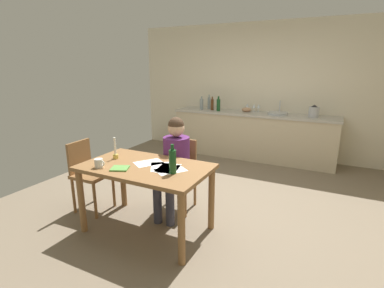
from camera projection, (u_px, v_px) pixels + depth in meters
ground_plane at (206, 203)px, 3.91m from camera, size 5.20×5.20×0.04m
wall_back at (259, 90)px, 5.80m from camera, size 5.20×0.12×2.60m
kitchen_counter at (252, 135)px, 5.71m from camera, size 3.13×0.64×0.90m
dining_table at (146, 175)px, 3.09m from camera, size 1.36×0.81×0.76m
chair_at_table at (179, 171)px, 3.66m from camera, size 0.44×0.44×0.88m
person_seated at (174, 160)px, 3.48m from camera, size 0.36×0.61×1.19m
chair_side_empty at (88, 172)px, 3.60m from camera, size 0.42×0.42×0.88m
coffee_mug at (99, 163)px, 2.99m from camera, size 0.12×0.09×0.09m
candlestick at (115, 153)px, 3.27m from camera, size 0.06×0.06×0.25m
book_magazine at (120, 168)px, 2.95m from camera, size 0.22×0.22×0.02m
paper_letter at (161, 167)px, 3.02m from camera, size 0.34×0.36×0.00m
paper_bill at (149, 163)px, 3.14m from camera, size 0.34×0.36×0.00m
paper_envelope at (168, 168)px, 2.97m from camera, size 0.27×0.34×0.00m
paper_receipt at (171, 170)px, 2.92m from camera, size 0.34×0.36×0.00m
wine_bottle_on_table at (173, 161)px, 2.80m from camera, size 0.07×0.07×0.29m
sink_unit at (278, 113)px, 5.39m from camera, size 0.36×0.36×0.24m
bottle_oil at (202, 104)px, 5.99m from camera, size 0.07×0.07×0.27m
bottle_vinegar at (209, 103)px, 6.06m from camera, size 0.06×0.06×0.29m
bottle_wine_red at (212, 104)px, 5.91m from camera, size 0.06×0.06×0.27m
bottle_sauce at (218, 105)px, 5.80m from camera, size 0.07×0.07×0.29m
mixing_bowl at (247, 110)px, 5.71m from camera, size 0.19×0.19×0.08m
stovetop_kettle at (314, 112)px, 5.10m from camera, size 0.18×0.18×0.22m
wine_glass_near_sink at (259, 106)px, 5.67m from camera, size 0.07×0.07×0.15m
wine_glass_by_kettle at (254, 106)px, 5.71m from camera, size 0.07×0.07×0.15m
wine_glass_back_left at (247, 106)px, 5.77m from camera, size 0.07×0.07×0.15m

